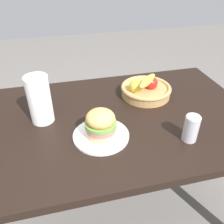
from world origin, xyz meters
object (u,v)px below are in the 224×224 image
at_px(plate, 101,135).
at_px(sandwich, 101,123).
at_px(soda_can, 191,128).
at_px(paper_towel_roll, 40,100).
at_px(fruit_basket, 146,89).

distance_m(plate, sandwich, 0.07).
bearing_deg(soda_can, paper_towel_roll, 154.35).
relative_size(plate, paper_towel_roll, 1.07).
height_order(plate, soda_can, soda_can).
distance_m(plate, paper_towel_roll, 0.34).
bearing_deg(fruit_basket, plate, -137.24).
xyz_separation_m(sandwich, soda_can, (0.38, -0.11, -0.01)).
bearing_deg(fruit_basket, sandwich, -137.24).
bearing_deg(sandwich, paper_towel_roll, 142.85).
bearing_deg(fruit_basket, soda_can, -82.36).
relative_size(sandwich, paper_towel_roll, 0.59).
height_order(soda_can, fruit_basket, fruit_basket).
relative_size(soda_can, paper_towel_roll, 0.53).
height_order(sandwich, fruit_basket, sandwich).
xyz_separation_m(soda_can, paper_towel_roll, (-0.64, 0.31, 0.06)).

